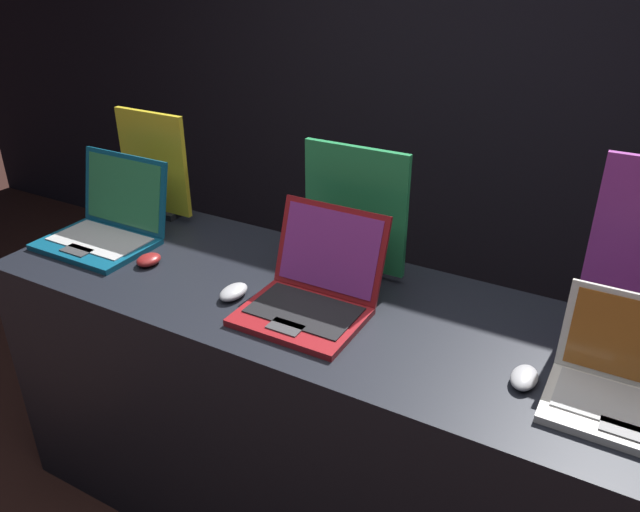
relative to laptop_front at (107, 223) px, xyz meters
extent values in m
cube|color=black|center=(0.87, 1.70, 0.39)|extent=(8.00, 0.05, 2.80)
cube|color=black|center=(0.87, 0.01, -0.54)|extent=(2.18, 0.71, 0.94)
cube|color=#0F5170|center=(0.00, -0.07, -0.06)|extent=(0.39, 0.27, 0.02)
cube|color=#B7B7B7|center=(0.00, -0.04, -0.04)|extent=(0.34, 0.19, 0.00)
cube|color=#3F3F42|center=(0.00, -0.15, -0.04)|extent=(0.11, 0.06, 0.00)
cube|color=#0F5170|center=(0.00, 0.10, 0.09)|extent=(0.39, 0.07, 0.27)
cube|color=#2D7F4C|center=(0.00, 0.10, 0.09)|extent=(0.35, 0.06, 0.24)
ellipsoid|color=maroon|center=(0.26, -0.07, -0.05)|extent=(0.07, 0.09, 0.03)
cube|color=black|center=(0.00, 0.27, -0.05)|extent=(0.17, 0.07, 0.02)
cube|color=gold|center=(0.00, 0.27, 0.15)|extent=(0.31, 0.02, 0.39)
cube|color=maroon|center=(0.88, -0.12, -0.06)|extent=(0.35, 0.27, 0.02)
cube|color=black|center=(0.88, -0.09, -0.04)|extent=(0.31, 0.19, 0.00)
cube|color=#3F3F42|center=(0.88, -0.20, -0.04)|extent=(0.10, 0.06, 0.00)
cube|color=maroon|center=(0.88, 0.06, 0.08)|extent=(0.35, 0.10, 0.26)
cube|color=#8C338C|center=(0.88, 0.06, 0.08)|extent=(0.31, 0.08, 0.23)
ellipsoid|color=#B2B2B7|center=(0.63, -0.11, -0.05)|extent=(0.07, 0.11, 0.03)
cube|color=black|center=(0.88, 0.22, -0.05)|extent=(0.19, 0.07, 0.02)
cube|color=#268C4C|center=(0.88, 0.22, 0.16)|extent=(0.35, 0.02, 0.40)
cube|color=silver|center=(1.74, -0.11, -0.06)|extent=(0.37, 0.23, 0.02)
cube|color=#B7B7B7|center=(1.74, -0.09, -0.04)|extent=(0.32, 0.16, 0.00)
cube|color=#3F3F42|center=(1.74, -0.18, -0.04)|extent=(0.10, 0.05, 0.00)
ellipsoid|color=#B2B2B7|center=(1.51, -0.09, -0.05)|extent=(0.06, 0.11, 0.03)
camera|label=1|loc=(1.67, -1.41, 0.92)|focal=35.00mm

